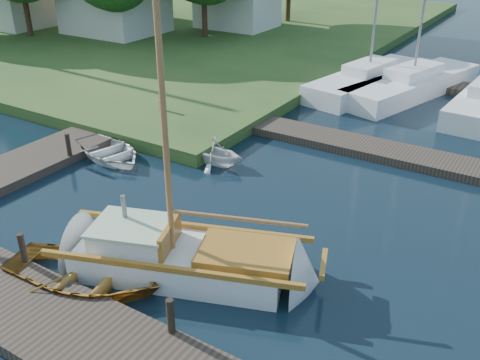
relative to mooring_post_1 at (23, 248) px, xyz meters
The scene contains 15 objects.
ground 5.87m from the mooring_post_1, 59.04° to the left, with size 160.00×160.00×0.00m, color black.
near_dock 3.21m from the mooring_post_1, 18.43° to the right, with size 18.00×2.20×0.30m, color #2D261E.
left_dock 8.62m from the mooring_post_1, 125.54° to the left, with size 2.20×18.00×0.30m, color #2D261E.
far_dock 12.55m from the mooring_post_1, 66.50° to the left, with size 14.00×1.60×0.30m, color #2D261E.
shore 36.80m from the mooring_post_1, 132.80° to the left, with size 50.00×40.00×0.50m, color #294A1F.
mooring_post_1 is the anchor object (origin of this frame).
mooring_post_2 4.50m from the mooring_post_1, ahead, with size 0.16×0.16×0.80m, color black.
mooring_post_4 6.40m from the mooring_post_1, 128.66° to the left, with size 0.16×0.16×0.80m, color black.
mooring_post_5 10.77m from the mooring_post_1, 111.80° to the left, with size 0.16×0.16×0.80m, color black.
sailboat 3.95m from the mooring_post_1, 32.06° to the left, with size 7.39×4.26×9.83m.
dinghy 1.63m from the mooring_post_1, 15.69° to the left, with size 2.81×3.93×0.81m, color brown.
tender_a 6.85m from the mooring_post_1, 117.81° to the left, with size 2.38×3.34×0.69m, color silver.
tender_b 7.69m from the mooring_post_1, 87.13° to the left, with size 1.77×2.05×1.08m, color silver.
marina_boat_0 18.94m from the mooring_post_1, 84.58° to the left, with size 3.72×8.56×12.05m.
marina_boat_1 19.63m from the mooring_post_1, 78.74° to the left, with size 4.56×9.12×9.48m.
Camera 1 is at (7.06, -11.28, 7.88)m, focal length 40.00 mm.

